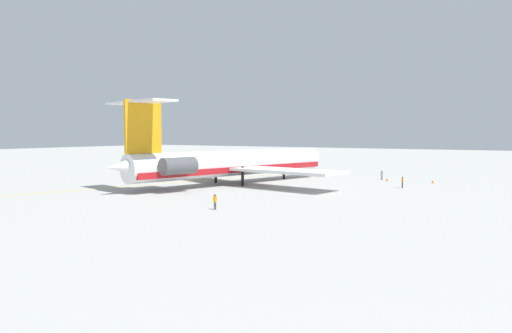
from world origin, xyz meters
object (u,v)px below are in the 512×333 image
ground_crew_portside (382,174)px  safety_cone_wingtip (387,180)px  safety_cone_nose (263,170)px  ground_crew_near_nose (215,200)px  ground_crew_starboard (402,181)px  main_jetliner (229,163)px  safety_cone_tail (433,182)px

ground_crew_portside → safety_cone_wingtip: 2.46m
safety_cone_nose → ground_crew_near_nose: bearing=24.9°
ground_crew_near_nose → safety_cone_wingtip: ground_crew_near_nose is taller
ground_crew_starboard → safety_cone_nose: size_ratio=3.09×
ground_crew_starboard → safety_cone_nose: 37.22m
main_jetliner → safety_cone_wingtip: (-18.36, 19.86, -3.16)m
safety_cone_tail → ground_crew_near_nose: bearing=-19.5°
safety_cone_tail → safety_cone_wingtip: bearing=-86.5°
ground_crew_near_nose → ground_crew_starboard: (-30.90, 11.74, 0.01)m
safety_cone_nose → ground_crew_starboard: bearing=64.4°
ground_crew_starboard → safety_cone_tail: ground_crew_starboard is taller
ground_crew_near_nose → ground_crew_starboard: size_ratio=0.99×
safety_cone_nose → safety_cone_wingtip: bearing=75.7°
main_jetliner → ground_crew_portside: (-20.20, 18.41, -2.40)m
ground_crew_near_nose → safety_cone_tail: ground_crew_near_nose is taller
ground_crew_starboard → safety_cone_tail: 9.59m
ground_crew_near_nose → safety_cone_tail: 42.59m
main_jetliner → safety_cone_wingtip: main_jetliner is taller
safety_cone_tail → ground_crew_starboard: bearing=-15.1°
main_jetliner → safety_cone_wingtip: bearing=-32.8°
safety_cone_nose → main_jetliner: bearing=19.0°
ground_crew_starboard → safety_cone_wingtip: bearing=78.1°
ground_crew_near_nose → ground_crew_starboard: 33.06m
ground_crew_portside → safety_cone_nose: 27.82m
ground_crew_portside → safety_cone_nose: bearing=67.9°
ground_crew_near_nose → safety_cone_nose: 51.80m
safety_cone_nose → safety_cone_wingtip: 29.62m
main_jetliner → safety_cone_tail: main_jetliner is taller
main_jetliner → ground_crew_near_nose: (21.32, 12.97, -2.37)m
ground_crew_portside → safety_cone_tail: (1.39, 8.79, -0.77)m
ground_crew_portside → ground_crew_near_nose: bearing=161.7°
ground_crew_portside → safety_cone_wingtip: (1.84, 1.44, -0.77)m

